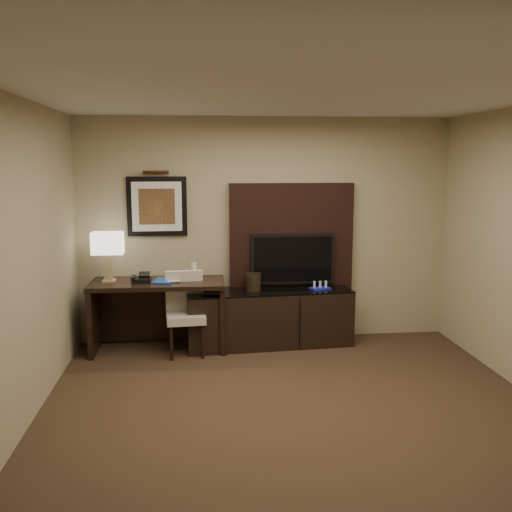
{
  "coord_description": "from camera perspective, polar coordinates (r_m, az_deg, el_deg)",
  "views": [
    {
      "loc": [
        -0.82,
        -4.33,
        2.18
      ],
      "look_at": [
        -0.19,
        1.8,
        1.15
      ],
      "focal_mm": 40.0,
      "sensor_mm": 36.0,
      "label": 1
    }
  ],
  "objects": [
    {
      "name": "blue_folder",
      "position": [
        6.61,
        -9.16,
        -2.46
      ],
      "size": [
        0.28,
        0.34,
        0.02
      ],
      "primitive_type": "cube",
      "rotation": [
        0.0,
        0.0,
        -0.22
      ],
      "color": "#173F9B",
      "rests_on": "desk"
    },
    {
      "name": "desk",
      "position": [
        6.73,
        -9.72,
        -5.91
      ],
      "size": [
        1.54,
        0.68,
        0.82
      ],
      "primitive_type": "cube",
      "rotation": [
        0.0,
        0.0,
        -0.02
      ],
      "color": "black",
      "rests_on": "floor"
    },
    {
      "name": "wall_front",
      "position": [
        2.17,
        17.43,
        -13.47
      ],
      "size": [
        4.5,
        0.01,
        2.7
      ],
      "primitive_type": "cube",
      "color": "tan",
      "rests_on": "floor"
    },
    {
      "name": "minibar_tray",
      "position": [
        6.82,
        6.43,
        -2.97
      ],
      "size": [
        0.26,
        0.21,
        0.08
      ],
      "primitive_type": null,
      "rotation": [
        0.0,
        0.0,
        0.33
      ],
      "color": "#1921A2",
      "rests_on": "credenza"
    },
    {
      "name": "desk_chair",
      "position": [
        6.51,
        -7.04,
        -6.02
      ],
      "size": [
        0.47,
        0.53,
        0.89
      ],
      "primitive_type": null,
      "rotation": [
        0.0,
        0.0,
        0.08
      ],
      "color": "beige",
      "rests_on": "floor"
    },
    {
      "name": "credenza",
      "position": [
        6.83,
        1.32,
        -6.16
      ],
      "size": [
        1.99,
        0.69,
        0.67
      ],
      "primitive_type": "cube",
      "rotation": [
        0.0,
        0.0,
        0.08
      ],
      "color": "black",
      "rests_on": "floor"
    },
    {
      "name": "desk_phone",
      "position": [
        6.61,
        -11.38,
        -2.14
      ],
      "size": [
        0.21,
        0.19,
        0.11
      ],
      "primitive_type": null,
      "rotation": [
        0.0,
        0.0,
        0.01
      ],
      "color": "black",
      "rests_on": "desk"
    },
    {
      "name": "wall_back",
      "position": [
        6.93,
        1.01,
        2.61
      ],
      "size": [
        4.5,
        0.01,
        2.7
      ],
      "primitive_type": "cube",
      "color": "tan",
      "rests_on": "floor"
    },
    {
      "name": "water_bottle",
      "position": [
        6.66,
        -6.21,
        -1.51
      ],
      "size": [
        0.08,
        0.08,
        0.2
      ],
      "primitive_type": "cylinder",
      "rotation": [
        0.0,
        0.0,
        -0.2
      ],
      "color": "silver",
      "rests_on": "desk"
    },
    {
      "name": "tv",
      "position": [
        6.86,
        3.65,
        -0.26
      ],
      "size": [
        1.0,
        0.08,
        0.6
      ],
      "primitive_type": "cube",
      "color": "black",
      "rests_on": "tv_wall_panel"
    },
    {
      "name": "picture_light",
      "position": [
        6.79,
        -9.99,
        8.25
      ],
      "size": [
        0.04,
        0.04,
        0.3
      ],
      "primitive_type": "cylinder",
      "color": "#442615",
      "rests_on": "wall_back"
    },
    {
      "name": "artwork",
      "position": [
        6.84,
        -9.87,
        4.91
      ],
      "size": [
        0.7,
        0.04,
        0.7
      ],
      "primitive_type": "cube",
      "color": "black",
      "rests_on": "wall_back"
    },
    {
      "name": "floor",
      "position": [
        4.92,
        4.6,
        -16.92
      ],
      "size": [
        4.5,
        5.0,
        0.01
      ],
      "primitive_type": "cube",
      "color": "#332317",
      "rests_on": "ground"
    },
    {
      "name": "wall_left",
      "position": [
        4.63,
        -23.7,
        -1.65
      ],
      "size": [
        0.01,
        5.0,
        2.7
      ],
      "primitive_type": "cube",
      "color": "tan",
      "rests_on": "floor"
    },
    {
      "name": "book",
      "position": [
        6.6,
        -8.93,
        -1.66
      ],
      "size": [
        0.15,
        0.03,
        0.2
      ],
      "primitive_type": "imported",
      "rotation": [
        0.0,
        0.0,
        0.07
      ],
      "color": "#BDB694",
      "rests_on": "desk"
    },
    {
      "name": "ice_bucket",
      "position": [
        6.7,
        -0.29,
        -2.61
      ],
      "size": [
        0.21,
        0.21,
        0.21
      ],
      "primitive_type": "cylinder",
      "rotation": [
        0.0,
        0.0,
        0.14
      ],
      "color": "black",
      "rests_on": "credenza"
    },
    {
      "name": "table_lamp",
      "position": [
        6.69,
        -14.57,
        -0.05
      ],
      "size": [
        0.37,
        0.23,
        0.58
      ],
      "primitive_type": null,
      "rotation": [
        0.0,
        0.0,
        0.08
      ],
      "color": "tan",
      "rests_on": "desk"
    },
    {
      "name": "ceiling",
      "position": [
        4.44,
        5.08,
        16.18
      ],
      "size": [
        4.5,
        5.0,
        0.01
      ],
      "primitive_type": "cube",
      "color": "silver",
      "rests_on": "wall_back"
    },
    {
      "name": "tv_wall_panel",
      "position": [
        6.92,
        3.54,
        1.92
      ],
      "size": [
        1.5,
        0.12,
        1.3
      ],
      "primitive_type": "cube",
      "color": "black",
      "rests_on": "wall_back"
    }
  ]
}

